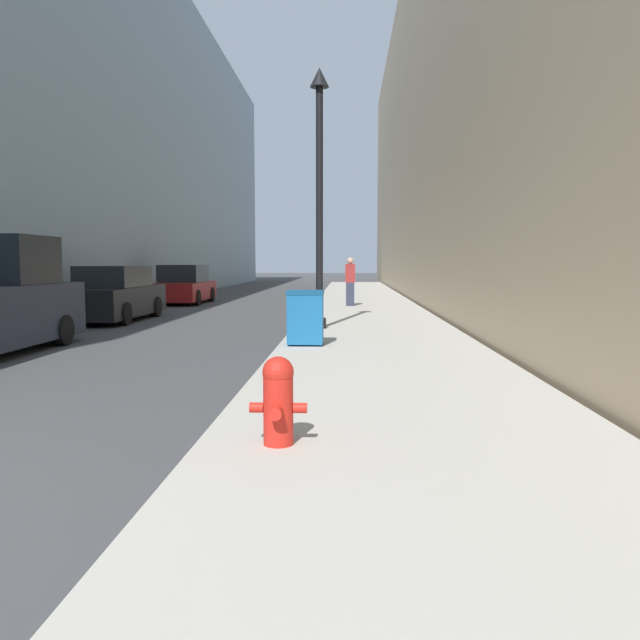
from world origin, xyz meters
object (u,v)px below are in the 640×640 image
object	(u,v)px
trash_bin	(305,317)
parked_sedan_far	(184,286)
pedestrian_on_sidewalk	(350,282)
fire_hydrant	(278,398)
parked_sedan_near	(114,296)
lamppost	(319,178)

from	to	relation	value
trash_bin	parked_sedan_far	world-z (taller)	parked_sedan_far
pedestrian_on_sidewalk	fire_hydrant	bearing A→B (deg)	-92.24
fire_hydrant	trash_bin	world-z (taller)	trash_bin
fire_hydrant	parked_sedan_near	xyz separation A→B (m)	(-6.37, 12.97, 0.20)
trash_bin	parked_sedan_far	size ratio (longest dim) A/B	0.24
fire_hydrant	parked_sedan_far	world-z (taller)	parked_sedan_far
lamppost	pedestrian_on_sidewalk	size ratio (longest dim) A/B	3.46
parked_sedan_near	pedestrian_on_sidewalk	distance (m)	8.44
lamppost	parked_sedan_near	distance (m)	7.68
fire_hydrant	lamppost	world-z (taller)	lamppost
trash_bin	lamppost	bearing A→B (deg)	87.55
lamppost	parked_sedan_near	size ratio (longest dim) A/B	1.31
fire_hydrant	parked_sedan_far	bearing A→B (deg)	106.97
fire_hydrant	pedestrian_on_sidewalk	distance (m)	17.61
fire_hydrant	parked_sedan_near	bearing A→B (deg)	116.15
parked_sedan_far	pedestrian_on_sidewalk	xyz separation A→B (m)	(7.06, -3.27, 0.29)
trash_bin	pedestrian_on_sidewalk	bearing A→B (deg)	85.30
lamppost	fire_hydrant	bearing A→B (deg)	-89.52
fire_hydrant	parked_sedan_near	size ratio (longest dim) A/B	0.17
parked_sedan_near	parked_sedan_far	size ratio (longest dim) A/B	1.06
parked_sedan_far	lamppost	bearing A→B (deg)	-60.60
fire_hydrant	parked_sedan_far	distance (m)	21.81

